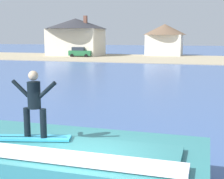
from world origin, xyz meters
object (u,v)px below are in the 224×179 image
Objects in this scene: surfer at (34,101)px; house_with_chimney at (76,34)px; wave_crest at (49,163)px; house_small_cottage at (165,38)px; car_near_shore at (80,52)px; surfboard at (31,138)px.

house_with_chimney reaches higher than surfer.
wave_crest is 0.66× the size of house_with_chimney.
house_small_cottage reaches higher than wave_crest.
car_near_shore is at bearing -147.20° from house_small_cottage.
house_with_chimney reaches higher than surfboard.
wave_crest is 0.82m from surfboard.
surfboard is at bearing -142.86° from wave_crest.
car_near_shore is (-18.70, 48.37, 0.34)m from wave_crest.
surfboard is (-0.33, -0.25, 0.71)m from wave_crest.
house_with_chimney is 1.44× the size of house_small_cottage.
wave_crest is 51.86m from car_near_shore.
surfer reaches higher than wave_crest.
wave_crest is at bearing -85.34° from house_small_cottage.
surfboard is at bearing -163.13° from surfer.
house_with_chimney is (-20.97, 51.77, 3.56)m from wave_crest.
wave_crest is 1.69m from surfer.
surfer is 0.39× the size of car_near_shore.
car_near_shore is 0.51× the size of house_small_cottage.
house_small_cottage is (16.29, 5.63, -0.67)m from house_with_chimney.
house_with_chimney is (-20.75, 51.99, 1.90)m from surfer.
surfboard is 57.87m from house_small_cottage.
wave_crest is 3.94× the size of surfboard.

